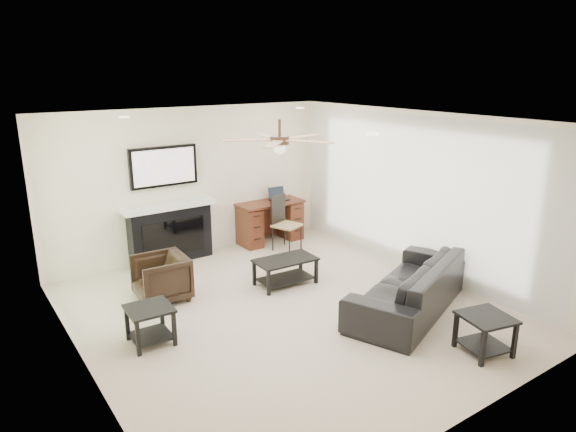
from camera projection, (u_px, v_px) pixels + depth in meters
The scene contains 10 objects.
room_shell at pixel (293, 184), 6.50m from camera, with size 5.50×5.54×2.52m.
sofa at pixel (410, 285), 6.78m from camera, with size 2.33×0.91×0.68m, color black.
armchair at pixel (161, 278), 7.05m from camera, with size 0.68×0.70×0.63m, color black.
coffee_table at pixel (285, 272), 7.59m from camera, with size 0.90×0.50×0.40m, color black.
end_table_near at pixel (485, 334), 5.74m from camera, with size 0.52×0.52×0.45m, color black.
end_table_left at pixel (150, 325), 5.95m from camera, with size 0.50×0.50×0.45m, color black.
fireplace_unit at pixel (169, 206), 8.30m from camera, with size 1.52×0.34×1.91m, color black.
desk at pixel (270, 222), 9.43m from camera, with size 1.22×0.56×0.76m, color #421910.
desk_chair at pixel (287, 223), 8.96m from camera, with size 0.42×0.44×0.97m, color black.
laptop at pixel (279, 194), 9.38m from camera, with size 0.33×0.24×0.23m, color black.
Camera 1 is at (-3.50, -5.10, 3.09)m, focal length 32.00 mm.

